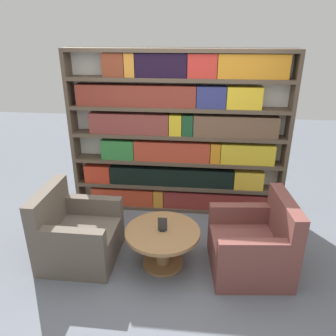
{
  "coord_description": "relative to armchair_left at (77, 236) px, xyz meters",
  "views": [
    {
      "loc": [
        0.32,
        -2.87,
        2.47
      ],
      "look_at": [
        -0.06,
        0.7,
        0.95
      ],
      "focal_mm": 35.0,
      "sensor_mm": 36.0,
      "label": 1
    }
  ],
  "objects": [
    {
      "name": "armchair_left",
      "position": [
        0.0,
        0.0,
        0.0
      ],
      "size": [
        0.82,
        0.83,
        0.87
      ],
      "rotation": [
        0.0,
        0.0,
        1.56
      ],
      "color": "brown",
      "rests_on": "ground_plane"
    },
    {
      "name": "table_sign",
      "position": [
        1.0,
        -0.03,
        0.23
      ],
      "size": [
        0.1,
        0.06,
        0.16
      ],
      "color": "black",
      "rests_on": "coffee_table"
    },
    {
      "name": "armchair_right",
      "position": [
        1.99,
        0.0,
        0.0
      ],
      "size": [
        0.89,
        0.9,
        0.87
      ],
      "rotation": [
        0.0,
        0.0,
        -1.47
      ],
      "color": "brown",
      "rests_on": "ground_plane"
    },
    {
      "name": "ground_plane",
      "position": [
        1.05,
        -0.15,
        -0.29
      ],
      "size": [
        14.0,
        14.0,
        0.0
      ],
      "primitive_type": "plane",
      "color": "slate"
    },
    {
      "name": "coffee_table",
      "position": [
        1.0,
        -0.03,
        0.03
      ],
      "size": [
        0.83,
        0.83,
        0.45
      ],
      "color": "olive",
      "rests_on": "ground_plane"
    },
    {
      "name": "bookshelf",
      "position": [
        1.07,
        1.29,
        0.83
      ],
      "size": [
        2.97,
        0.3,
        2.26
      ],
      "color": "silver",
      "rests_on": "ground_plane"
    }
  ]
}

